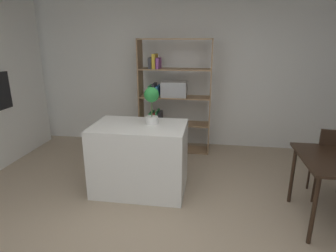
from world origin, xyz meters
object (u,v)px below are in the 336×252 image
Objects in this scene: kitchen_island at (140,158)px; dining_chair_far at (334,159)px; open_bookshelf at (171,94)px; potted_plant_on_island at (152,101)px.

dining_chair_far is at bearing 1.30° from kitchen_island.
open_bookshelf reaches higher than dining_chair_far.
potted_plant_on_island is 2.34m from dining_chair_far.
open_bookshelf reaches higher than kitchen_island.
kitchen_island is 1.24× the size of dining_chair_far.
open_bookshelf reaches higher than potted_plant_on_island.
dining_chair_far is (2.25, -0.04, -0.64)m from potted_plant_on_island.
open_bookshelf is 2.69m from dining_chair_far.
potted_plant_on_island is (0.15, 0.09, 0.75)m from kitchen_island.
potted_plant_on_island reaches higher than dining_chair_far.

